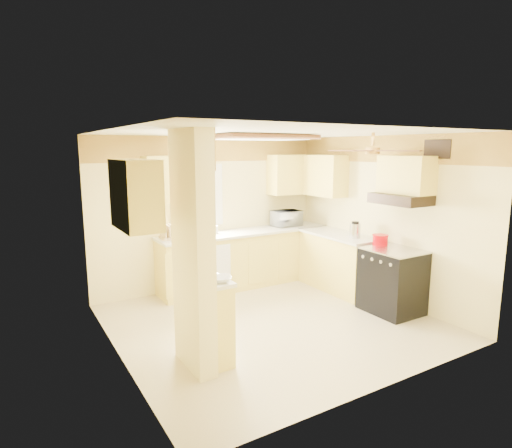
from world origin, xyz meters
TOP-DOWN VIEW (x-y plane):
  - floor at (0.00, 0.00)m, footprint 4.00×4.00m
  - ceiling at (0.00, 0.00)m, footprint 4.00×4.00m
  - wall_back at (0.00, 1.90)m, footprint 4.00×0.00m
  - wall_front at (0.00, -1.90)m, footprint 4.00×0.00m
  - wall_left at (-2.00, 0.00)m, footprint 0.00×3.80m
  - wall_right at (2.00, 0.00)m, footprint 0.00×3.80m
  - wallpaper_border at (0.00, 1.88)m, footprint 4.00×0.02m
  - partition_column at (-1.35, -0.55)m, footprint 0.20×0.70m
  - partition_ledge at (-1.13, -0.55)m, footprint 0.25×0.55m
  - ledge_top at (-1.13, -0.55)m, footprint 0.28×0.58m
  - lower_cabinets_back at (0.50, 1.60)m, footprint 3.00×0.60m
  - lower_cabinets_right at (1.70, 0.60)m, footprint 0.60×1.40m
  - countertop_back at (0.50, 1.59)m, footprint 3.04×0.64m
  - countertop_right at (1.69, 0.60)m, footprint 0.64×1.44m
  - dishwasher_panel at (-0.25, 1.29)m, footprint 0.58×0.02m
  - window at (-0.25, 1.89)m, footprint 0.92×0.02m
  - upper_cab_back_left at (-0.85, 1.72)m, footprint 0.60×0.35m
  - upper_cab_back_right at (1.55, 1.72)m, footprint 0.90×0.35m
  - upper_cab_right at (1.82, 1.25)m, footprint 0.35×1.00m
  - upper_cab_left_wall at (-1.82, -0.25)m, footprint 0.35×0.75m
  - upper_cab_over_stove at (1.82, -0.55)m, footprint 0.35×0.76m
  - stove at (1.67, -0.55)m, footprint 0.68×0.77m
  - range_hood at (1.74, -0.55)m, footprint 0.50×0.76m
  - poster_menu at (-1.24, -0.55)m, footprint 0.02×0.42m
  - poster_nashville at (-1.24, -0.55)m, footprint 0.02×0.42m
  - ceiling_light_panel at (0.10, 0.50)m, footprint 1.35×0.95m
  - ceiling_fan at (1.00, -0.70)m, footprint 1.15×1.15m
  - vent_grate at (1.98, -0.90)m, footprint 0.02×0.40m
  - microwave at (1.36, 1.64)m, footprint 0.50×0.34m
  - bowl at (-1.10, -0.69)m, footprint 0.30×0.30m
  - dutch_oven at (1.71, -0.25)m, footprint 0.23×0.23m
  - kettle at (1.68, 0.23)m, footprint 0.17×0.17m
  - dish_rack at (-0.76, 1.63)m, footprint 0.38×0.29m
  - utensil_crock at (-0.04, 1.66)m, footprint 0.10×0.10m

SIDE VIEW (x-z plane):
  - floor at x=0.00m, z-range 0.00..0.00m
  - dishwasher_panel at x=-0.25m, z-range 0.03..0.83m
  - partition_ledge at x=-1.13m, z-range 0.00..0.90m
  - lower_cabinets_back at x=0.50m, z-range 0.00..0.90m
  - lower_cabinets_right at x=1.70m, z-range 0.00..0.90m
  - stove at x=1.67m, z-range 0.00..0.92m
  - ledge_top at x=-1.13m, z-range 0.90..0.94m
  - countertop_back at x=0.50m, z-range 0.90..0.94m
  - countertop_right at x=1.69m, z-range 0.90..0.94m
  - bowl at x=-1.10m, z-range 0.94..1.00m
  - dutch_oven at x=1.71m, z-range 0.92..1.07m
  - utensil_crock at x=-0.04m, z-range 0.91..1.11m
  - dish_rack at x=-0.76m, z-range 0.91..1.13m
  - kettle at x=1.68m, z-range 0.93..1.19m
  - microwave at x=1.36m, z-range 0.94..1.22m
  - poster_nashville at x=-1.24m, z-range 0.92..1.48m
  - wall_back at x=0.00m, z-range -0.75..3.25m
  - wall_front at x=0.00m, z-range -0.75..3.25m
  - wall_left at x=-2.00m, z-range -0.65..3.15m
  - wall_right at x=2.00m, z-range -0.65..3.15m
  - partition_column at x=-1.35m, z-range 0.00..2.50m
  - window at x=-0.25m, z-range 1.04..2.06m
  - range_hood at x=1.74m, z-range 1.55..1.69m
  - upper_cab_back_left at x=-0.85m, z-range 1.50..2.20m
  - upper_cab_back_right at x=1.55m, z-range 1.50..2.20m
  - upper_cab_right at x=1.82m, z-range 1.50..2.20m
  - upper_cab_left_wall at x=-1.82m, z-range 1.50..2.20m
  - poster_menu at x=-1.24m, z-range 1.57..2.14m
  - upper_cab_over_stove at x=1.82m, z-range 1.69..2.21m
  - ceiling_fan at x=1.00m, z-range 2.16..2.42m
  - wallpaper_border at x=0.00m, z-range 2.10..2.50m
  - vent_grate at x=1.98m, z-range 2.17..2.42m
  - ceiling_light_panel at x=0.10m, z-range 2.42..2.49m
  - ceiling at x=0.00m, z-range 2.50..2.50m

